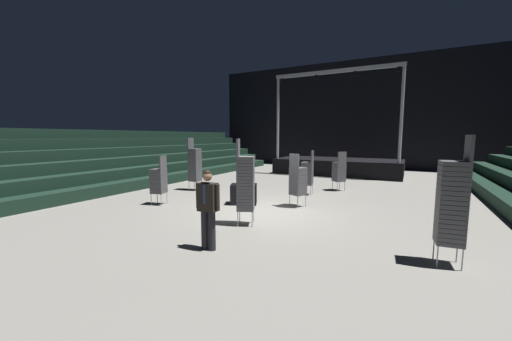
# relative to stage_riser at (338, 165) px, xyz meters

# --- Properties ---
(ground_plane) EXTENTS (22.00, 30.00, 0.10)m
(ground_plane) POSITION_rel_stage_riser_xyz_m (0.00, -10.36, -0.63)
(ground_plane) COLOR gray
(arena_end_wall) EXTENTS (22.00, 0.30, 8.00)m
(arena_end_wall) POSITION_rel_stage_riser_xyz_m (0.00, 4.64, 3.42)
(arena_end_wall) COLOR black
(arena_end_wall) RESTS_ON ground_plane
(bleacher_bank_left) EXTENTS (4.50, 24.00, 2.70)m
(bleacher_bank_left) POSITION_rel_stage_riser_xyz_m (-8.75, -9.36, 0.77)
(bleacher_bank_left) COLOR black
(bleacher_bank_left) RESTS_ON ground_plane
(stage_riser) EXTENTS (7.49, 3.42, 6.12)m
(stage_riser) POSITION_rel_stage_riser_xyz_m (0.00, 0.00, 0.00)
(stage_riser) COLOR black
(stage_riser) RESTS_ON ground_plane
(man_with_tie) EXTENTS (0.57, 0.25, 1.68)m
(man_with_tie) POSITION_rel_stage_riser_xyz_m (0.33, -13.73, 0.37)
(man_with_tie) COLOR black
(man_with_tie) RESTS_ON ground_plane
(chair_stack_front_left) EXTENTS (0.47, 0.47, 2.31)m
(chair_stack_front_left) POSITION_rel_stage_riser_xyz_m (-4.34, -8.53, 0.58)
(chair_stack_front_left) COLOR #B2B5BA
(chair_stack_front_left) RESTS_ON ground_plane
(chair_stack_front_right) EXTENTS (0.49, 0.49, 1.79)m
(chair_stack_front_right) POSITION_rel_stage_riser_xyz_m (0.35, -7.18, 0.32)
(chair_stack_front_right) COLOR #B2B5BA
(chair_stack_front_right) RESTS_ON ground_plane
(chair_stack_mid_left) EXTENTS (0.48, 0.48, 2.39)m
(chair_stack_mid_left) POSITION_rel_stage_riser_xyz_m (4.68, -12.25, 0.62)
(chair_stack_mid_left) COLOR #B2B5BA
(chair_stack_mid_left) RESTS_ON ground_plane
(chair_stack_mid_right) EXTENTS (0.54, 0.54, 1.71)m
(chair_stack_mid_right) POSITION_rel_stage_riser_xyz_m (-3.67, -11.25, 0.28)
(chair_stack_mid_right) COLOR #B2B5BA
(chair_stack_mid_right) RESTS_ON ground_plane
(chair_stack_mid_centre) EXTENTS (0.62, 0.62, 1.71)m
(chair_stack_mid_centre) POSITION_rel_stage_riser_xyz_m (1.29, -5.64, 0.28)
(chair_stack_mid_centre) COLOR #B2B5BA
(chair_stack_mid_centre) RESTS_ON ground_plane
(chair_stack_rear_left) EXTENTS (0.58, 0.58, 2.31)m
(chair_stack_rear_left) POSITION_rel_stage_riser_xyz_m (0.15, -11.87, 0.58)
(chair_stack_rear_left) COLOR #B2B5BA
(chair_stack_rear_left) RESTS_ON ground_plane
(chair_stack_rear_right) EXTENTS (0.58, 0.58, 1.79)m
(chair_stack_rear_right) POSITION_rel_stage_riser_xyz_m (0.69, -9.28, 0.32)
(chair_stack_rear_right) COLOR #B2B5BA
(chair_stack_rear_right) RESTS_ON ground_plane
(equipment_road_case) EXTENTS (1.07, 0.93, 0.70)m
(equipment_road_case) POSITION_rel_stage_riser_xyz_m (-1.11, -9.79, -0.23)
(equipment_road_case) COLOR black
(equipment_road_case) RESTS_ON ground_plane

